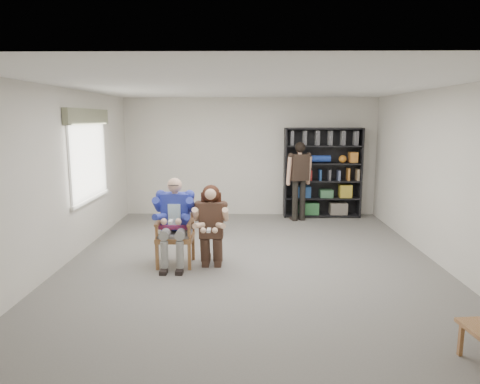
# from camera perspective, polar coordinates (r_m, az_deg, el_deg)

# --- Properties ---
(room_shell) EXTENTS (6.00, 7.00, 2.80)m
(room_shell) POSITION_cam_1_polar(r_m,az_deg,el_deg) (6.79, 1.61, 2.04)
(room_shell) COLOR silver
(room_shell) RESTS_ON ground
(floor) EXTENTS (6.00, 7.00, 0.01)m
(floor) POSITION_cam_1_polar(r_m,az_deg,el_deg) (7.12, 1.55, -9.19)
(floor) COLOR slate
(floor) RESTS_ON ground
(window_left) EXTENTS (0.16, 2.00, 1.75)m
(window_left) POSITION_cam_1_polar(r_m,az_deg,el_deg) (8.27, -19.43, 4.49)
(window_left) COLOR silver
(window_left) RESTS_ON room_shell
(armchair) EXTENTS (0.63, 0.61, 1.09)m
(armchair) POSITION_cam_1_polar(r_m,az_deg,el_deg) (6.88, -8.63, -5.26)
(armchair) COLOR olive
(armchair) RESTS_ON floor
(seated_man) EXTENTS (0.61, 0.85, 1.41)m
(seated_man) POSITION_cam_1_polar(r_m,az_deg,el_deg) (6.84, -8.66, -3.94)
(seated_man) COLOR #162498
(seated_man) RESTS_ON floor
(kneeling_woman) EXTENTS (0.54, 0.87, 1.29)m
(kneeling_woman) POSITION_cam_1_polar(r_m,az_deg,el_deg) (6.66, -3.88, -4.74)
(kneeling_woman) COLOR #3E2D21
(kneeling_woman) RESTS_ON floor
(bookshelf) EXTENTS (1.80, 0.38, 2.10)m
(bookshelf) POSITION_cam_1_polar(r_m,az_deg,el_deg) (10.25, 10.93, 2.53)
(bookshelf) COLOR black
(bookshelf) RESTS_ON floor
(standing_man) EXTENTS (0.62, 0.46, 1.79)m
(standing_man) POSITION_cam_1_polar(r_m,az_deg,el_deg) (9.77, 7.90, 1.34)
(standing_man) COLOR black
(standing_man) RESTS_ON floor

